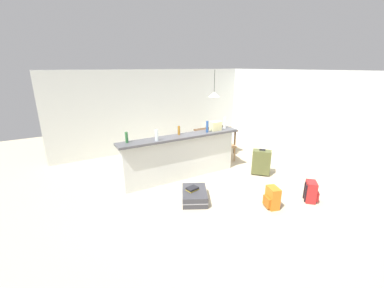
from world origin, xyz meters
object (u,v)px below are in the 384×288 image
(grocery_bag, at_px, (216,126))
(pendant_lamp, at_px, (214,94))
(bottle_white, at_px, (225,123))
(backpack_orange, at_px, (272,198))
(backpack_red, at_px, (311,192))
(bottle_green, at_px, (127,137))
(suitcase_upright_olive, at_px, (261,162))
(bottle_blue, at_px, (207,127))
(dining_table, at_px, (216,133))
(book_stack, at_px, (192,189))
(suitcase_flat_charcoal, at_px, (194,195))
(bottle_clear, at_px, (157,135))
(dining_chair_near_partition, at_px, (226,142))
(bottle_amber, at_px, (179,130))

(grocery_bag, bearing_deg, pendant_lamp, 57.46)
(bottle_white, distance_m, backpack_orange, 2.33)
(backpack_red, bearing_deg, pendant_lamp, 91.12)
(bottle_green, distance_m, suitcase_upright_olive, 3.28)
(bottle_blue, bearing_deg, bottle_green, 176.06)
(dining_table, bearing_deg, backpack_orange, -105.52)
(grocery_bag, xyz_separation_m, book_stack, (-1.25, -1.00, -0.93))
(suitcase_flat_charcoal, distance_m, suitcase_upright_olive, 2.09)
(grocery_bag, bearing_deg, suitcase_flat_charcoal, -139.49)
(pendant_lamp, distance_m, book_stack, 3.29)
(pendant_lamp, height_order, backpack_orange, pendant_lamp)
(backpack_orange, bearing_deg, book_stack, 139.80)
(bottle_green, distance_m, bottle_clear, 0.62)
(bottle_clear, height_order, backpack_red, bottle_clear)
(suitcase_upright_olive, relative_size, book_stack, 2.65)
(bottle_blue, height_order, pendant_lamp, pendant_lamp)
(bottle_clear, relative_size, pendant_lamp, 0.29)
(dining_chair_near_partition, height_order, suitcase_flat_charcoal, dining_chair_near_partition)
(bottle_green, distance_m, dining_table, 3.21)
(bottle_clear, distance_m, grocery_bag, 1.60)
(grocery_bag, distance_m, backpack_red, 2.55)
(bottle_amber, xyz_separation_m, bottle_white, (1.30, -0.02, 0.03))
(backpack_orange, relative_size, backpack_red, 1.00)
(bottle_green, xyz_separation_m, bottle_blue, (1.90, -0.13, 0.02))
(suitcase_flat_charcoal, bearing_deg, book_stack, 135.14)
(bottle_green, bearing_deg, suitcase_upright_olive, -15.74)
(bottle_amber, bearing_deg, bottle_clear, -162.94)
(backpack_orange, distance_m, suitcase_upright_olive, 1.53)
(book_stack, bearing_deg, backpack_red, -30.86)
(bottle_amber, height_order, backpack_red, bottle_amber)
(bottle_amber, distance_m, dining_table, 2.11)
(dining_chair_near_partition, relative_size, suitcase_flat_charcoal, 1.05)
(bottle_green, bearing_deg, pendant_lamp, 20.00)
(grocery_bag, xyz_separation_m, dining_chair_near_partition, (0.75, 0.51, -0.67))
(bottle_blue, distance_m, dining_chair_near_partition, 1.37)
(suitcase_flat_charcoal, xyz_separation_m, book_stack, (-0.03, 0.03, 0.14))
(grocery_bag, height_order, suitcase_upright_olive, grocery_bag)
(dining_table, relative_size, backpack_red, 2.62)
(bottle_blue, distance_m, backpack_red, 2.62)
(dining_chair_near_partition, relative_size, pendant_lamp, 1.15)
(bottle_clear, xyz_separation_m, bottle_blue, (1.31, 0.05, 0.02))
(backpack_red, bearing_deg, bottle_blue, 116.48)
(bottle_blue, relative_size, grocery_bag, 1.06)
(bottle_green, height_order, bottle_amber, bottle_green)
(dining_table, xyz_separation_m, dining_chair_near_partition, (-0.05, -0.60, -0.13))
(bottle_clear, bearing_deg, bottle_green, 163.21)
(dining_table, relative_size, book_stack, 4.36)
(bottle_blue, xyz_separation_m, book_stack, (-0.96, -0.95, -0.96))
(bottle_blue, relative_size, suitcase_flat_charcoal, 0.31)
(bottle_clear, relative_size, bottle_blue, 0.86)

